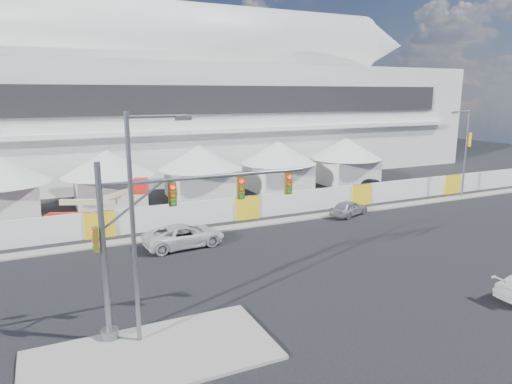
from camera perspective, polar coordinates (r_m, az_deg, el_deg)
name	(u,v)px	position (r m, az deg, el deg)	size (l,w,h in m)	color
ground	(254,300)	(24.47, -0.23, -13.34)	(160.00, 160.00, 0.00)	black
median_island	(152,355)	(20.28, -12.86, -19.28)	(10.00, 5.00, 0.15)	gray
far_curb	(390,206)	(45.00, 16.45, -1.75)	(80.00, 1.20, 0.12)	gray
stadium	(184,101)	(64.11, -8.94, 11.14)	(80.00, 24.80, 21.98)	silver
tent_row	(156,170)	(45.70, -12.40, 2.64)	(53.40, 8.40, 5.40)	silver
hoarding_fence	(247,208)	(38.95, -1.17, -1.96)	(70.00, 0.25, 2.00)	white
scaffold_tower	(419,122)	(78.82, 19.74, 8.26)	(4.40, 4.40, 12.00)	#595B60
sedan_silver	(349,208)	(40.86, 11.54, -1.98)	(4.04, 1.63, 1.38)	#BBBABF
pickup_curb	(184,236)	(32.50, -8.97, -5.40)	(5.68, 2.62, 1.58)	silver
lot_car_b	(372,185)	(51.39, 14.26, 0.88)	(4.41, 1.78, 1.50)	black
traffic_mast	(151,238)	(20.37, -12.95, -5.64)	(9.89, 0.75, 7.75)	gray
streetlight_median	(139,214)	(19.24, -14.46, -2.70)	(2.70, 0.27, 9.74)	slate
streetlight_curb	(465,147)	(50.61, 24.65, 5.10)	(2.66, 0.60, 8.99)	slate
boom_lift	(82,216)	(38.56, -20.89, -2.77)	(8.38, 3.29, 4.10)	red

